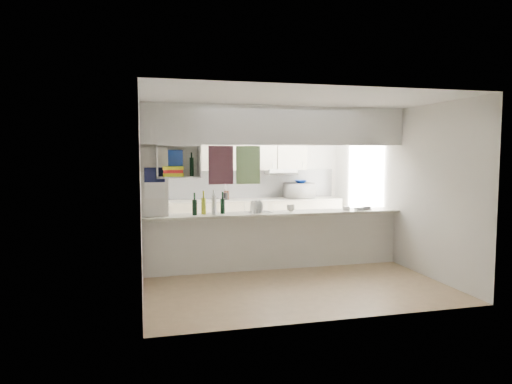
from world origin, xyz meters
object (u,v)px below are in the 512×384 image
object	(u,v)px
bowl	(300,182)
wine_bottles	(209,206)
microwave	(299,191)
dish_rack	(259,208)

from	to	relation	value
bowl	wine_bottles	world-z (taller)	bowl
microwave	dish_rack	xyz separation A→B (m)	(-1.42, -2.09, -0.08)
bowl	dish_rack	bearing A→B (deg)	-124.58
wine_bottles	microwave	bearing A→B (deg)	43.13
bowl	wine_bottles	xyz separation A→B (m)	(-2.25, -2.10, -0.22)
dish_rack	bowl	bearing A→B (deg)	42.88
microwave	wine_bottles	size ratio (longest dim) A/B	1.11
bowl	dish_rack	xyz separation A→B (m)	(-1.45, -2.11, -0.27)
dish_rack	wine_bottles	distance (m)	0.80
bowl	microwave	bearing A→B (deg)	-144.98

